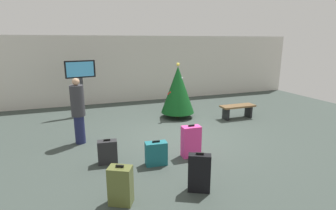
{
  "coord_description": "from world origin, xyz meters",
  "views": [
    {
      "loc": [
        -2.81,
        -6.7,
        2.71
      ],
      "look_at": [
        -0.31,
        0.2,
        0.9
      ],
      "focal_mm": 27.99,
      "sensor_mm": 36.0,
      "label": 1
    }
  ],
  "objects_px": {
    "suitcase_0": "(199,173)",
    "suitcase_2": "(121,186)",
    "holiday_tree": "(178,90)",
    "suitcase_3": "(156,153)",
    "traveller_0": "(78,110)",
    "flight_info_kiosk": "(81,76)",
    "waiting_bench": "(238,109)",
    "suitcase_1": "(191,141)",
    "suitcase_4": "(108,152)"
  },
  "relations": [
    {
      "from": "traveller_0",
      "to": "waiting_bench",
      "type": "bearing_deg",
      "value": 5.67
    },
    {
      "from": "traveller_0",
      "to": "suitcase_2",
      "type": "height_order",
      "value": "traveller_0"
    },
    {
      "from": "suitcase_0",
      "to": "suitcase_2",
      "type": "xyz_separation_m",
      "value": [
        -1.42,
        0.11,
        -0.03
      ]
    },
    {
      "from": "traveller_0",
      "to": "suitcase_3",
      "type": "relative_size",
      "value": 3.11
    },
    {
      "from": "flight_info_kiosk",
      "to": "suitcase_0",
      "type": "relative_size",
      "value": 2.63
    },
    {
      "from": "suitcase_2",
      "to": "holiday_tree",
      "type": "bearing_deg",
      "value": 57.64
    },
    {
      "from": "traveller_0",
      "to": "suitcase_0",
      "type": "distance_m",
      "value": 3.81
    },
    {
      "from": "holiday_tree",
      "to": "waiting_bench",
      "type": "distance_m",
      "value": 2.24
    },
    {
      "from": "holiday_tree",
      "to": "waiting_bench",
      "type": "bearing_deg",
      "value": -23.71
    },
    {
      "from": "suitcase_1",
      "to": "suitcase_4",
      "type": "relative_size",
      "value": 1.37
    },
    {
      "from": "suitcase_2",
      "to": "traveller_0",
      "type": "bearing_deg",
      "value": 100.17
    },
    {
      "from": "traveller_0",
      "to": "suitcase_1",
      "type": "height_order",
      "value": "traveller_0"
    },
    {
      "from": "suitcase_0",
      "to": "traveller_0",
      "type": "bearing_deg",
      "value": 121.56
    },
    {
      "from": "holiday_tree",
      "to": "traveller_0",
      "type": "relative_size",
      "value": 1.11
    },
    {
      "from": "waiting_bench",
      "to": "suitcase_1",
      "type": "distance_m",
      "value": 3.71
    },
    {
      "from": "suitcase_1",
      "to": "suitcase_4",
      "type": "bearing_deg",
      "value": 171.1
    },
    {
      "from": "flight_info_kiosk",
      "to": "waiting_bench",
      "type": "height_order",
      "value": "flight_info_kiosk"
    },
    {
      "from": "traveller_0",
      "to": "suitcase_1",
      "type": "xyz_separation_m",
      "value": [
        2.46,
        -1.79,
        -0.56
      ]
    },
    {
      "from": "flight_info_kiosk",
      "to": "waiting_bench",
      "type": "relative_size",
      "value": 1.6
    },
    {
      "from": "suitcase_4",
      "to": "suitcase_0",
      "type": "bearing_deg",
      "value": -50.29
    },
    {
      "from": "suitcase_1",
      "to": "holiday_tree",
      "type": "bearing_deg",
      "value": 73.54
    },
    {
      "from": "suitcase_4",
      "to": "suitcase_2",
      "type": "bearing_deg",
      "value": -89.52
    },
    {
      "from": "holiday_tree",
      "to": "suitcase_4",
      "type": "height_order",
      "value": "holiday_tree"
    },
    {
      "from": "suitcase_3",
      "to": "suitcase_4",
      "type": "relative_size",
      "value": 0.98
    },
    {
      "from": "suitcase_3",
      "to": "waiting_bench",
      "type": "bearing_deg",
      "value": 32.83
    },
    {
      "from": "flight_info_kiosk",
      "to": "suitcase_3",
      "type": "bearing_deg",
      "value": -74.34
    },
    {
      "from": "traveller_0",
      "to": "suitcase_3",
      "type": "xyz_separation_m",
      "value": [
        1.55,
        -1.92,
        -0.67
      ]
    },
    {
      "from": "flight_info_kiosk",
      "to": "traveller_0",
      "type": "distance_m",
      "value": 2.94
    },
    {
      "from": "suitcase_0",
      "to": "suitcase_3",
      "type": "distance_m",
      "value": 1.36
    },
    {
      "from": "holiday_tree",
      "to": "suitcase_0",
      "type": "height_order",
      "value": "holiday_tree"
    },
    {
      "from": "holiday_tree",
      "to": "suitcase_0",
      "type": "bearing_deg",
      "value": -107.25
    },
    {
      "from": "traveller_0",
      "to": "flight_info_kiosk",
      "type": "bearing_deg",
      "value": 85.96
    },
    {
      "from": "suitcase_0",
      "to": "suitcase_2",
      "type": "relative_size",
      "value": 1.07
    },
    {
      "from": "holiday_tree",
      "to": "suitcase_3",
      "type": "relative_size",
      "value": 3.45
    },
    {
      "from": "flight_info_kiosk",
      "to": "suitcase_4",
      "type": "relative_size",
      "value": 3.48
    },
    {
      "from": "holiday_tree",
      "to": "traveller_0",
      "type": "height_order",
      "value": "holiday_tree"
    },
    {
      "from": "flight_info_kiosk",
      "to": "suitcase_2",
      "type": "relative_size",
      "value": 2.83
    },
    {
      "from": "holiday_tree",
      "to": "suitcase_1",
      "type": "bearing_deg",
      "value": -106.46
    },
    {
      "from": "holiday_tree",
      "to": "flight_info_kiosk",
      "type": "relative_size",
      "value": 0.97
    },
    {
      "from": "waiting_bench",
      "to": "traveller_0",
      "type": "height_order",
      "value": "traveller_0"
    },
    {
      "from": "holiday_tree",
      "to": "suitcase_0",
      "type": "xyz_separation_m",
      "value": [
        -1.43,
        -4.6,
        -0.65
      ]
    },
    {
      "from": "traveller_0",
      "to": "suitcase_0",
      "type": "height_order",
      "value": "traveller_0"
    },
    {
      "from": "waiting_bench",
      "to": "suitcase_3",
      "type": "bearing_deg",
      "value": -147.17
    },
    {
      "from": "waiting_bench",
      "to": "suitcase_1",
      "type": "height_order",
      "value": "suitcase_1"
    },
    {
      "from": "traveller_0",
      "to": "suitcase_3",
      "type": "height_order",
      "value": "traveller_0"
    },
    {
      "from": "flight_info_kiosk",
      "to": "suitcase_2",
      "type": "xyz_separation_m",
      "value": [
        0.35,
        -5.99,
        -1.11
      ]
    },
    {
      "from": "flight_info_kiosk",
      "to": "traveller_0",
      "type": "bearing_deg",
      "value": -94.04
    },
    {
      "from": "waiting_bench",
      "to": "suitcase_4",
      "type": "height_order",
      "value": "suitcase_4"
    },
    {
      "from": "suitcase_2",
      "to": "suitcase_3",
      "type": "distance_m",
      "value": 1.55
    },
    {
      "from": "waiting_bench",
      "to": "suitcase_0",
      "type": "relative_size",
      "value": 1.65
    }
  ]
}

